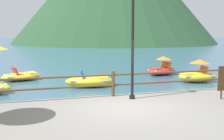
% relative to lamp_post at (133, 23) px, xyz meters
% --- Properties ---
extents(ground_plane, '(200.00, 200.00, 0.00)m').
position_rel_lamp_post_xyz_m(ground_plane, '(-0.54, 39.03, -3.10)').
color(ground_plane, '#38607A').
extents(promenade_dock, '(28.00, 8.00, 0.40)m').
position_rel_lamp_post_xyz_m(promenade_dock, '(-0.54, -3.17, -2.90)').
color(promenade_dock, gray).
rests_on(promenade_dock, ground).
extents(dock_railing, '(23.92, 0.12, 0.95)m').
position_rel_lamp_post_xyz_m(dock_railing, '(-0.54, 0.58, -2.12)').
color(dock_railing, brown).
rests_on(dock_railing, promenade_dock).
extents(lamp_post, '(0.28, 0.28, 4.53)m').
position_rel_lamp_post_xyz_m(lamp_post, '(0.00, 0.00, 0.00)').
color(lamp_post, black).
rests_on(lamp_post, promenade_dock).
extents(pedal_boat_1, '(2.65, 1.62, 0.89)m').
position_rel_lamp_post_xyz_m(pedal_boat_1, '(-0.61, 4.59, -2.80)').
color(pedal_boat_1, yellow).
rests_on(pedal_boat_1, ground).
extents(pedal_boat_2, '(2.33, 1.52, 1.28)m').
position_rel_lamp_post_xyz_m(pedal_boat_2, '(5.50, 4.23, -2.67)').
color(pedal_boat_2, yellow).
rests_on(pedal_boat_2, ground).
extents(pedal_boat_3, '(2.34, 1.58, 1.23)m').
position_rel_lamp_post_xyz_m(pedal_boat_3, '(4.78, 7.17, -2.70)').
color(pedal_boat_3, red).
rests_on(pedal_boat_3, ground).
extents(pedal_boat_4, '(2.55, 1.96, 0.81)m').
position_rel_lamp_post_xyz_m(pedal_boat_4, '(-4.06, 7.65, -2.86)').
color(pedal_boat_4, yellow).
rests_on(pedal_boat_4, ground).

